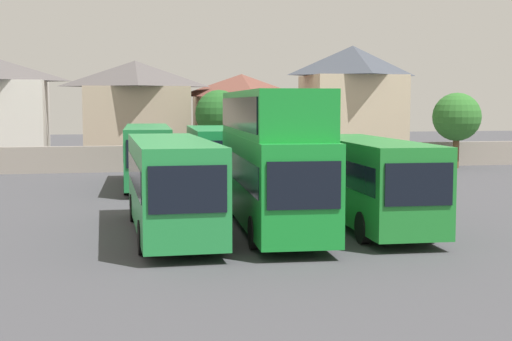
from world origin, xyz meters
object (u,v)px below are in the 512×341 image
at_px(bus_2, 271,152).
at_px(house_terrace_right, 242,116).
at_px(bus_6, 259,151).
at_px(house_terrace_far_right, 352,101).
at_px(tree_left_of_lot, 457,117).
at_px(bus_4, 147,152).
at_px(tree_right_of_lot, 219,115).
at_px(bus_5, 214,153).
at_px(bus_1, 171,181).
at_px(bus_3, 368,178).
at_px(house_terrace_centre, 136,111).

height_order(bus_2, house_terrace_right, house_terrace_right).
xyz_separation_m(bus_6, house_terrace_right, (2.62, 19.17, 1.65)).
relative_size(house_terrace_far_right, tree_left_of_lot, 1.75).
relative_size(bus_4, tree_right_of_lot, 1.99).
height_order(bus_2, house_terrace_far_right, house_terrace_far_right).
bearing_deg(house_terrace_far_right, bus_4, -135.23).
distance_m(bus_5, house_terrace_right, 19.65).
height_order(bus_1, bus_3, bus_1).
bearing_deg(bus_1, bus_3, 90.54).
xyz_separation_m(bus_1, house_terrace_right, (9.10, 34.35, 1.67)).
bearing_deg(tree_left_of_lot, bus_2, -130.01).
height_order(house_terrace_far_right, tree_left_of_lot, house_terrace_far_right).
relative_size(bus_5, bus_6, 0.90).
xyz_separation_m(house_terrace_far_right, tree_left_of_lot, (4.28, -10.65, -1.18)).
bearing_deg(tree_right_of_lot, bus_6, -88.36).
bearing_deg(tree_left_of_lot, bus_1, -134.67).
bearing_deg(house_terrace_right, house_terrace_far_right, -3.31).
distance_m(house_terrace_right, tree_right_of_lot, 7.33).
distance_m(bus_4, tree_left_of_lot, 24.10).
bearing_deg(bus_6, bus_3, 4.99).
bearing_deg(house_terrace_far_right, bus_6, -123.07).
bearing_deg(tree_right_of_lot, bus_1, -102.48).
xyz_separation_m(bus_2, bus_3, (3.70, -0.34, -0.99)).
bearing_deg(house_terrace_right, tree_left_of_lot, -39.08).
distance_m(house_terrace_centre, house_terrace_right, 8.85).
bearing_deg(house_terrace_far_right, tree_right_of_lot, -153.79).
distance_m(house_terrace_centre, tree_left_of_lot, 24.80).
bearing_deg(bus_5, bus_6, 86.55).
bearing_deg(bus_1, house_terrace_right, 165.23).
bearing_deg(bus_6, bus_4, -91.34).
height_order(bus_4, house_terrace_right, house_terrace_right).
distance_m(bus_1, tree_left_of_lot, 32.60).
bearing_deg(house_terrace_centre, bus_3, -77.85).
height_order(bus_1, house_terrace_far_right, house_terrace_far_right).
distance_m(bus_3, bus_6, 15.14).
bearing_deg(house_terrace_far_right, tree_left_of_lot, -68.12).
relative_size(bus_3, bus_5, 1.00).
bearing_deg(house_terrace_right, tree_right_of_lot, -113.94).
xyz_separation_m(bus_6, tree_left_of_lot, (16.40, 7.98, 1.72)).
relative_size(bus_2, house_terrace_centre, 1.39).
height_order(bus_1, bus_6, bus_6).
height_order(bus_3, house_terrace_right, house_terrace_right).
distance_m(bus_1, bus_6, 16.50).
distance_m(house_terrace_centre, house_terrace_far_right, 18.32).
xyz_separation_m(bus_2, house_terrace_right, (5.31, 33.95, 0.72)).
bearing_deg(bus_2, bus_6, 173.38).
height_order(bus_1, bus_4, bus_1).
xyz_separation_m(bus_5, house_terrace_far_right, (14.73, 18.31, 2.99)).
bearing_deg(bus_2, tree_right_of_lot, 178.81).
xyz_separation_m(bus_4, house_terrace_far_right, (18.49, 18.34, 2.92)).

